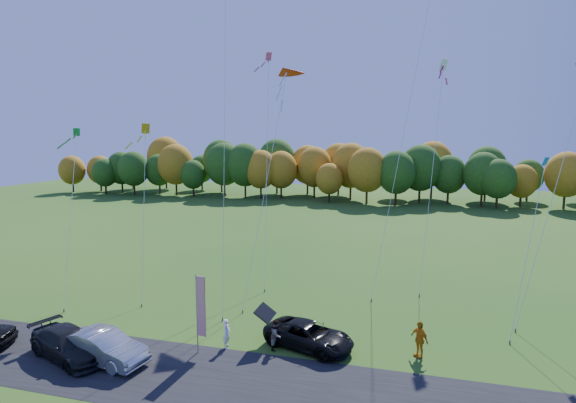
% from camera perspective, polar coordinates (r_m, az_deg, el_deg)
% --- Properties ---
extents(ground, '(160.00, 160.00, 0.00)m').
position_cam_1_polar(ground, '(25.69, -3.64, -17.60)').
color(ground, '#1E4E14').
extents(asphalt_strip, '(90.00, 6.00, 0.01)m').
position_cam_1_polar(asphalt_strip, '(22.38, -7.17, -21.84)').
color(asphalt_strip, black).
rests_on(asphalt_strip, ground).
extents(tree_line, '(116.00, 12.00, 10.00)m').
position_cam_1_polar(tree_line, '(78.03, 9.37, -0.04)').
color(tree_line, '#1E4711').
rests_on(tree_line, ground).
extents(black_suv, '(5.35, 3.69, 1.36)m').
position_cam_1_polar(black_suv, '(25.03, 2.67, -16.60)').
color(black_suv, black).
rests_on(black_suv, ground).
extents(silver_sedan, '(5.01, 2.52, 1.58)m').
position_cam_1_polar(silver_sedan, '(25.29, -22.42, -16.71)').
color(silver_sedan, '#ADAEB2').
rests_on(silver_sedan, ground).
extents(dark_truck_a, '(5.51, 3.74, 1.48)m').
position_cam_1_polar(dark_truck_a, '(26.44, -26.02, -15.92)').
color(dark_truck_a, black).
rests_on(dark_truck_a, ground).
extents(person_tailgate_a, '(0.40, 0.59, 1.56)m').
position_cam_1_polar(person_tailgate_a, '(25.18, -7.78, -16.25)').
color(person_tailgate_a, white).
rests_on(person_tailgate_a, ground).
extents(person_tailgate_b, '(0.69, 0.84, 1.60)m').
position_cam_1_polar(person_tailgate_b, '(24.78, -1.47, -16.55)').
color(person_tailgate_b, gray).
rests_on(person_tailgate_b, ground).
extents(person_east, '(1.11, 1.12, 1.90)m').
position_cam_1_polar(person_east, '(24.89, 16.33, -16.41)').
color(person_east, orange).
rests_on(person_east, ground).
extents(feather_flag, '(0.56, 0.14, 4.27)m').
position_cam_1_polar(feather_flag, '(24.05, -11.11, -12.81)').
color(feather_flag, '#999999').
rests_on(feather_flag, ground).
extents(kite_delta_blue, '(4.75, 10.60, 29.32)m').
position_cam_1_polar(kite_delta_blue, '(31.61, -8.05, 13.87)').
color(kite_delta_blue, '#4C3F33').
rests_on(kite_delta_blue, ground).
extents(kite_parafoil_orange, '(6.69, 12.97, 33.10)m').
position_cam_1_polar(kite_parafoil_orange, '(36.35, 16.02, 16.14)').
color(kite_parafoil_orange, '#4C3F33').
rests_on(kite_parafoil_orange, ground).
extents(kite_delta_red, '(2.65, 11.20, 17.83)m').
position_cam_1_polar(kite_delta_red, '(33.71, -1.83, 7.91)').
color(kite_delta_red, '#4C3F33').
rests_on(kite_delta_red, ground).
extents(kite_parafoil_rainbow, '(6.45, 7.50, 16.29)m').
position_cam_1_polar(kite_parafoil_rainbow, '(31.99, 30.82, 1.37)').
color(kite_parafoil_rainbow, '#4C3F33').
rests_on(kite_parafoil_rainbow, ground).
extents(kite_diamond_yellow, '(2.64, 5.19, 12.50)m').
position_cam_1_polar(kite_diamond_yellow, '(32.88, -17.86, -1.14)').
color(kite_diamond_yellow, '#4C3F33').
rests_on(kite_diamond_yellow, ground).
extents(kite_diamond_green, '(3.70, 6.55, 12.10)m').
position_cam_1_polar(kite_diamond_green, '(34.78, -25.87, -1.38)').
color(kite_diamond_green, '#4C3F33').
rests_on(kite_diamond_green, ground).
extents(kite_diamond_white, '(2.03, 7.06, 17.56)m').
position_cam_1_polar(kite_diamond_white, '(34.96, 17.85, 3.56)').
color(kite_diamond_white, '#4C3F33').
rests_on(kite_diamond_white, ground).
extents(kite_diamond_pink, '(2.75, 8.75, 18.63)m').
position_cam_1_polar(kite_diamond_pink, '(35.63, -2.70, 4.91)').
color(kite_diamond_pink, '#4C3F33').
rests_on(kite_diamond_pink, ground).
extents(kite_diamond_blue_low, '(2.89, 5.71, 10.22)m').
position_cam_1_polar(kite_diamond_blue_low, '(29.54, 28.26, -5.00)').
color(kite_diamond_blue_low, '#4C3F33').
rests_on(kite_diamond_blue_low, ground).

